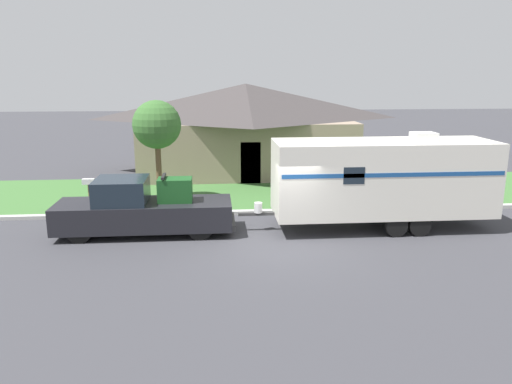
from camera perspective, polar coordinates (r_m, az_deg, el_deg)
ground_plane at (r=16.22m, az=3.11°, el=-6.05°), size 120.00×120.00×0.00m
curb_strip at (r=19.74m, az=1.61°, el=-2.25°), size 80.00×0.30×0.14m
lawn_strip at (r=23.27m, az=0.59°, el=0.04°), size 80.00×7.00×0.03m
house_across_street at (r=28.10m, az=-1.17°, el=7.53°), size 12.20×7.71×4.85m
pickup_truck at (r=17.48m, az=-12.86°, el=-1.97°), size 6.05×1.91×2.05m
travel_trailer at (r=18.07m, az=14.29°, el=1.61°), size 8.91×2.39×3.41m
mailbox at (r=21.07m, az=-18.57°, el=0.65°), size 0.48×0.20×1.30m
tree_in_yard at (r=21.32m, az=-11.27°, el=7.48°), size 2.02×2.02×4.33m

